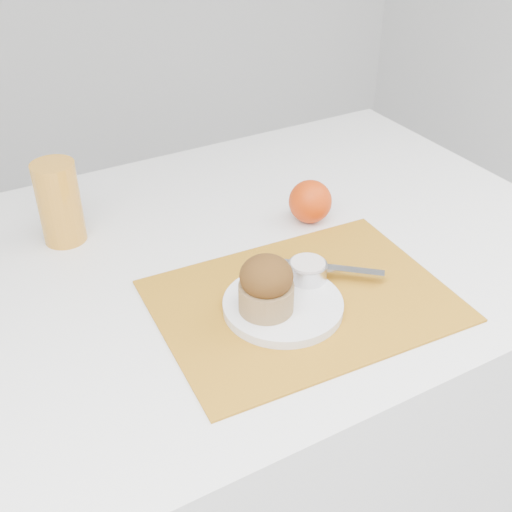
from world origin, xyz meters
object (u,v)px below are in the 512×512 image
plate (283,305)px  muffin (266,285)px  juice_glass (59,203)px  table (234,408)px  orange (310,201)px

plate → muffin: bearing=-176.8°
juice_glass → muffin: (0.19, -0.35, -0.01)m
table → muffin: (-0.03, -0.18, 0.43)m
orange → muffin: size_ratio=0.86×
orange → juice_glass: bearing=159.2°
plate → juice_glass: bearing=122.5°
plate → muffin: 0.06m
table → juice_glass: juice_glass is taller
plate → juice_glass: size_ratio=1.23×
table → orange: 0.45m
plate → table: bearing=88.9°
juice_glass → muffin: 0.40m
plate → orange: orange is taller
table → muffin: muffin is taller
orange → juice_glass: 0.43m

